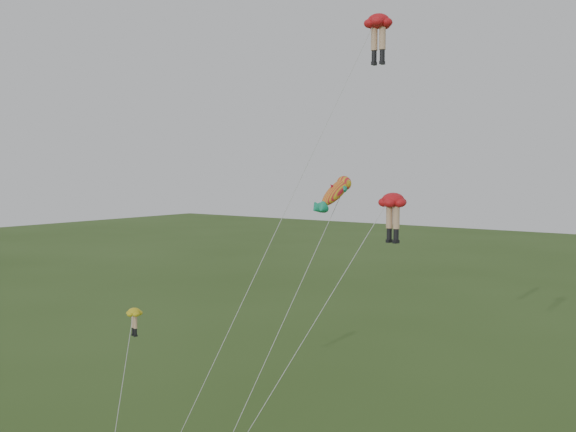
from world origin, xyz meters
The scene contains 4 objects.
legs_kite_red_high centered at (5.77, 8.35, 23.57)m, with size 8.12×10.75×24.49m.
legs_kite_red_mid centered at (7.88, 6.20, 14.11)m, with size 6.51×9.46×14.87m.
legs_kite_yellow centered at (-6.40, 1.52, 7.23)m, with size 4.56×5.94×7.91m.
fish_kite centered at (3.68, 7.64, 14.72)m, with size 3.08×9.74×15.90m.
Camera 1 is at (22.82, -23.01, 15.97)m, focal length 40.00 mm.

